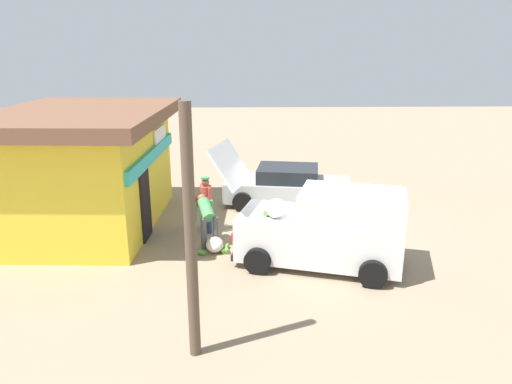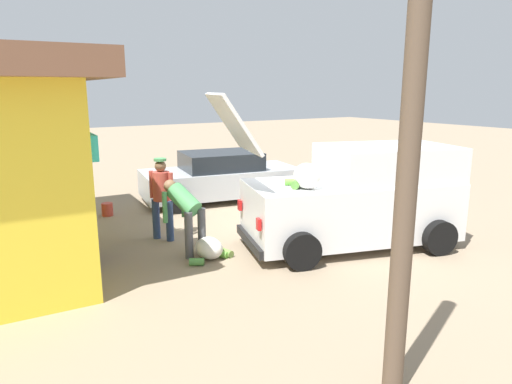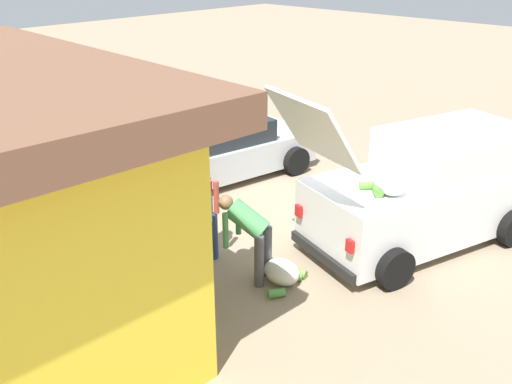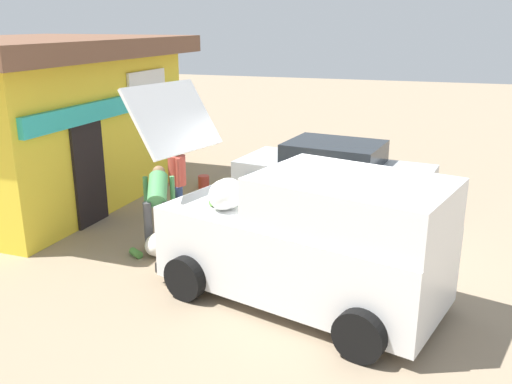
{
  "view_description": "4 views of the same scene",
  "coord_description": "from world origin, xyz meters",
  "px_view_note": "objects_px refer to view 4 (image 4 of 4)",
  "views": [
    {
      "loc": [
        -12.52,
        1.59,
        5.27
      ],
      "look_at": [
        0.38,
        1.22,
        1.26
      ],
      "focal_mm": 33.2,
      "sensor_mm": 36.0,
      "label": 1
    },
    {
      "loc": [
        -8.0,
        5.78,
        2.99
      ],
      "look_at": [
        0.11,
        0.74,
        0.85
      ],
      "focal_mm": 32.21,
      "sensor_mm": 36.0,
      "label": 2
    },
    {
      "loc": [
        -5.73,
        7.91,
        4.81
      ],
      "look_at": [
        0.64,
        1.35,
        0.75
      ],
      "focal_mm": 39.2,
      "sensor_mm": 36.0,
      "label": 3
    },
    {
      "loc": [
        -8.72,
        -1.9,
        3.86
      ],
      "look_at": [
        0.01,
        0.89,
        1.01
      ],
      "focal_mm": 38.65,
      "sensor_mm": 36.0,
      "label": 4
    }
  ],
  "objects_px": {
    "storefront_bar": "(40,118)",
    "vendor_standing": "(177,178)",
    "customer_bending": "(158,198)",
    "paint_bucket": "(204,182)",
    "delivery_van": "(310,239)",
    "unloaded_banana_pile": "(160,245)",
    "parked_sedan": "(334,173)"
  },
  "relations": [
    {
      "from": "storefront_bar",
      "to": "customer_bending",
      "type": "xyz_separation_m",
      "value": [
        -1.64,
        -3.66,
        -0.97
      ]
    },
    {
      "from": "customer_bending",
      "to": "parked_sedan",
      "type": "bearing_deg",
      "value": -36.24
    },
    {
      "from": "parked_sedan",
      "to": "storefront_bar",
      "type": "bearing_deg",
      "value": 106.39
    },
    {
      "from": "storefront_bar",
      "to": "delivery_van",
      "type": "distance_m",
      "value": 7.36
    },
    {
      "from": "storefront_bar",
      "to": "vendor_standing",
      "type": "height_order",
      "value": "storefront_bar"
    },
    {
      "from": "unloaded_banana_pile",
      "to": "customer_bending",
      "type": "bearing_deg",
      "value": 26.81
    },
    {
      "from": "parked_sedan",
      "to": "vendor_standing",
      "type": "height_order",
      "value": "vendor_standing"
    },
    {
      "from": "parked_sedan",
      "to": "paint_bucket",
      "type": "distance_m",
      "value": 3.16
    },
    {
      "from": "delivery_van",
      "to": "paint_bucket",
      "type": "height_order",
      "value": "delivery_van"
    },
    {
      "from": "parked_sedan",
      "to": "customer_bending",
      "type": "relative_size",
      "value": 3.3
    },
    {
      "from": "paint_bucket",
      "to": "parked_sedan",
      "type": "bearing_deg",
      "value": -89.24
    },
    {
      "from": "parked_sedan",
      "to": "vendor_standing",
      "type": "xyz_separation_m",
      "value": [
        -2.48,
        2.62,
        0.33
      ]
    },
    {
      "from": "vendor_standing",
      "to": "unloaded_banana_pile",
      "type": "xyz_separation_m",
      "value": [
        -1.47,
        -0.33,
        -0.78
      ]
    },
    {
      "from": "delivery_van",
      "to": "paint_bucket",
      "type": "distance_m",
      "value": 6.0
    },
    {
      "from": "vendor_standing",
      "to": "customer_bending",
      "type": "bearing_deg",
      "value": -175.05
    },
    {
      "from": "storefront_bar",
      "to": "customer_bending",
      "type": "distance_m",
      "value": 4.13
    },
    {
      "from": "delivery_van",
      "to": "vendor_standing",
      "type": "relative_size",
      "value": 2.95
    },
    {
      "from": "storefront_bar",
      "to": "delivery_van",
      "type": "relative_size",
      "value": 1.37
    },
    {
      "from": "customer_bending",
      "to": "paint_bucket",
      "type": "distance_m",
      "value": 3.54
    },
    {
      "from": "customer_bending",
      "to": "unloaded_banana_pile",
      "type": "height_order",
      "value": "customer_bending"
    },
    {
      "from": "delivery_van",
      "to": "paint_bucket",
      "type": "relative_size",
      "value": 15.81
    },
    {
      "from": "customer_bending",
      "to": "paint_bucket",
      "type": "bearing_deg",
      "value": 9.74
    },
    {
      "from": "storefront_bar",
      "to": "unloaded_banana_pile",
      "type": "xyz_separation_m",
      "value": [
        -2.12,
        -3.91,
        -1.65
      ]
    },
    {
      "from": "storefront_bar",
      "to": "delivery_van",
      "type": "height_order",
      "value": "storefront_bar"
    },
    {
      "from": "parked_sedan",
      "to": "vendor_standing",
      "type": "distance_m",
      "value": 3.62
    },
    {
      "from": "customer_bending",
      "to": "paint_bucket",
      "type": "xyz_separation_m",
      "value": [
        3.42,
        0.59,
        -0.7
      ]
    },
    {
      "from": "paint_bucket",
      "to": "storefront_bar",
      "type": "bearing_deg",
      "value": 120.08
    },
    {
      "from": "delivery_van",
      "to": "unloaded_banana_pile",
      "type": "height_order",
      "value": "delivery_van"
    },
    {
      "from": "storefront_bar",
      "to": "parked_sedan",
      "type": "height_order",
      "value": "storefront_bar"
    },
    {
      "from": "delivery_van",
      "to": "vendor_standing",
      "type": "distance_m",
      "value": 3.86
    },
    {
      "from": "storefront_bar",
      "to": "unloaded_banana_pile",
      "type": "bearing_deg",
      "value": -118.51
    },
    {
      "from": "storefront_bar",
      "to": "paint_bucket",
      "type": "xyz_separation_m",
      "value": [
        1.78,
        -3.08,
        -1.67
      ]
    }
  ]
}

